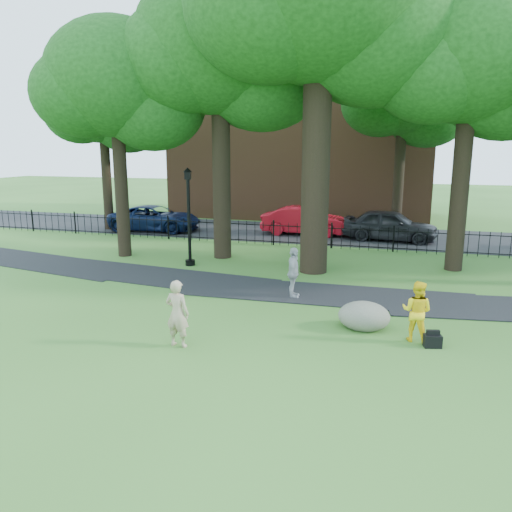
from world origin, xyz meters
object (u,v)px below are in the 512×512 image
(lamppost, at_px, (189,218))
(boulder, at_px, (364,314))
(red_sedan, at_px, (305,221))
(man, at_px, (417,311))
(woman, at_px, (177,313))
(big_tree, at_px, (324,3))

(lamppost, bearing_deg, boulder, -53.05)
(boulder, height_order, red_sedan, red_sedan)
(man, distance_m, boulder, 1.52)
(man, bearing_deg, lamppost, -16.78)
(boulder, relative_size, red_sedan, 0.29)
(red_sedan, bearing_deg, man, -160.97)
(man, height_order, boulder, man)
(woman, bearing_deg, lamppost, -63.71)
(lamppost, bearing_deg, woman, -85.09)
(big_tree, height_order, red_sedan, big_tree)
(big_tree, height_order, man, big_tree)
(big_tree, relative_size, red_sedan, 2.92)
(woman, relative_size, red_sedan, 0.36)
(big_tree, xyz_separation_m, lamppost, (-5.41, -0.50, -8.11))
(boulder, distance_m, red_sedan, 15.25)
(woman, bearing_deg, boulder, -145.14)
(man, relative_size, boulder, 1.13)
(big_tree, bearing_deg, man, -60.47)
(woman, height_order, red_sedan, woman)
(woman, relative_size, man, 1.08)
(big_tree, distance_m, lamppost, 9.76)
(boulder, bearing_deg, red_sedan, 107.51)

